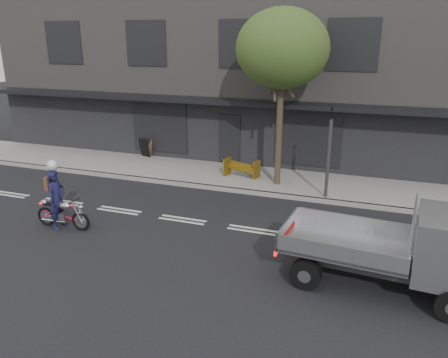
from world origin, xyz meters
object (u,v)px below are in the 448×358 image
(motorcycle, at_px, (63,213))
(rider, at_px, (57,199))
(street_tree, at_px, (282,49))
(traffic_light_pole, at_px, (328,157))
(flatbed_ute, at_px, (434,248))
(sandwich_board, at_px, (144,148))
(construction_barrier, at_px, (240,169))

(motorcycle, relative_size, rider, 1.02)
(street_tree, bearing_deg, traffic_light_pole, -23.03)
(traffic_light_pole, height_order, motorcycle, traffic_light_pole)
(flatbed_ute, bearing_deg, sandwich_board, 150.60)
(sandwich_board, bearing_deg, rider, -62.73)
(motorcycle, xyz_separation_m, flatbed_ute, (10.46, -0.32, 0.73))
(flatbed_ute, bearing_deg, traffic_light_pole, 123.48)
(traffic_light_pole, xyz_separation_m, construction_barrier, (-3.59, 1.02, -1.12))
(traffic_light_pole, xyz_separation_m, flatbed_ute, (2.98, -5.45, -0.42))
(traffic_light_pole, xyz_separation_m, sandwich_board, (-8.93, 2.64, -1.05))
(motorcycle, distance_m, construction_barrier, 7.28)
(traffic_light_pole, xyz_separation_m, motorcycle, (-7.47, -5.13, -1.15))
(flatbed_ute, xyz_separation_m, sandwich_board, (-11.92, 8.09, -0.64))
(motorcycle, bearing_deg, flatbed_ute, -3.22)
(rider, xyz_separation_m, sandwich_board, (-1.31, 7.77, -0.34))
(rider, relative_size, sandwich_board, 2.09)
(construction_barrier, bearing_deg, motorcycle, -122.25)
(construction_barrier, height_order, sandwich_board, sandwich_board)
(traffic_light_pole, bearing_deg, motorcycle, -145.52)
(flatbed_ute, height_order, sandwich_board, flatbed_ute)
(sandwich_board, bearing_deg, traffic_light_pole, 1.23)
(street_tree, relative_size, traffic_light_pole, 1.93)
(construction_barrier, bearing_deg, sandwich_board, 163.16)
(street_tree, bearing_deg, motorcycle, -132.46)
(traffic_light_pole, bearing_deg, rider, -146.05)
(street_tree, height_order, flatbed_ute, street_tree)
(flatbed_ute, height_order, construction_barrier, flatbed_ute)
(street_tree, distance_m, construction_barrier, 5.01)
(construction_barrier, distance_m, sandwich_board, 5.59)
(flatbed_ute, distance_m, construction_barrier, 9.25)
(street_tree, bearing_deg, flatbed_ute, -51.64)
(street_tree, distance_m, sandwich_board, 8.56)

